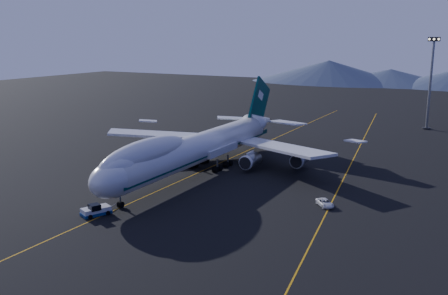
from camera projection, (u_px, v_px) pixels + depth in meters
The scene contains 7 objects.
ground at pixel (198, 173), 111.46m from camera, with size 500.00×500.00×0.00m, color black.
taxiway_line_main at pixel (198, 173), 111.46m from camera, with size 0.25×220.00×0.01m, color #C4850B.
taxiway_line_side at pixel (343, 180), 106.05m from camera, with size 0.25×200.00×0.01m, color #C4850B.
boeing_747 at pixel (198, 147), 110.23m from camera, with size 59.62×72.43×19.37m.
pushback_tug at pixel (96, 211), 84.82m from camera, with size 4.19×5.47×2.13m.
service_van at pixel (325, 203), 89.32m from camera, with size 2.09×4.52×1.26m, color white.
floodlight_mast at pixel (430, 83), 161.05m from camera, with size 3.67×2.75×29.67m.
Camera 1 is at (56.44, -91.77, 29.69)m, focal length 40.00 mm.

